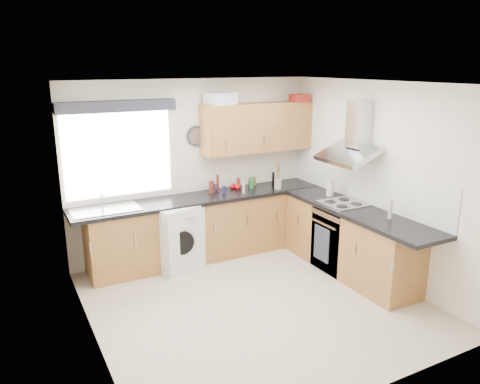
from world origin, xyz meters
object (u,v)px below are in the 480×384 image
washing_machine (174,236)px  oven (341,238)px  extractor_hood (353,139)px  upper_cabinets (257,127)px

washing_machine → oven: bearing=-45.9°
oven → washing_machine: (-1.97, 1.10, 0.02)m
extractor_hood → washing_machine: (-2.07, 1.10, -1.33)m
extractor_hood → upper_cabinets: bearing=116.1°
oven → extractor_hood: (0.10, -0.00, 1.34)m
extractor_hood → upper_cabinets: (-0.65, 1.33, 0.03)m
upper_cabinets → washing_machine: 1.98m
upper_cabinets → washing_machine: (-1.42, -0.23, -1.36)m
oven → upper_cabinets: size_ratio=0.50×
extractor_hood → washing_machine: extractor_hood is taller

